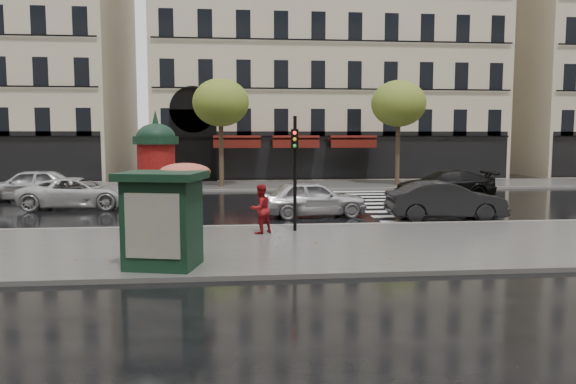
{
  "coord_description": "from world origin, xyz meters",
  "views": [
    {
      "loc": [
        -1.37,
        -16.39,
        3.28
      ],
      "look_at": [
        0.42,
        1.5,
        1.43
      ],
      "focal_mm": 35.0,
      "sensor_mm": 36.0,
      "label": 1
    }
  ],
  "objects": [
    {
      "name": "morris_column",
      "position": [
        -3.84,
        2.4,
        2.02
      ],
      "size": [
        1.48,
        1.48,
        3.98
      ],
      "color": "black",
      "rests_on": "near_sidewalk"
    },
    {
      "name": "car_silver",
      "position": [
        1.83,
        5.67,
        0.74
      ],
      "size": [
        4.47,
        2.17,
        1.47
      ],
      "primitive_type": "imported",
      "rotation": [
        0.0,
        0.0,
        1.67
      ],
      "color": "silver",
      "rests_on": "ground"
    },
    {
      "name": "woman_red",
      "position": [
        -0.48,
        1.4,
        0.91
      ],
      "size": [
        0.97,
        0.93,
        1.58
      ],
      "primitive_type": "imported",
      "rotation": [
        0.0,
        0.0,
        3.77
      ],
      "color": "maroon",
      "rests_on": "near_sidewalk"
    },
    {
      "name": "car_black",
      "position": [
        9.49,
        11.35,
        0.74
      ],
      "size": [
        5.18,
        2.33,
        1.47
      ],
      "primitive_type": "imported",
      "rotation": [
        0.0,
        0.0,
        -1.62
      ],
      "color": "black",
      "rests_on": "ground"
    },
    {
      "name": "man_burgundy",
      "position": [
        -4.2,
        1.54,
        1.12
      ],
      "size": [
        1.11,
        0.88,
        2.0
      ],
      "primitive_type": "imported",
      "rotation": [
        0.0,
        0.0,
        3.43
      ],
      "color": "#55111B",
      "rests_on": "near_sidewalk"
    },
    {
      "name": "traffic_light",
      "position": [
        0.67,
        1.73,
        2.4
      ],
      "size": [
        0.26,
        0.36,
        3.76
      ],
      "color": "black",
      "rests_on": "near_sidewalk"
    },
    {
      "name": "ground",
      "position": [
        0.0,
        0.0,
        0.0
      ],
      "size": [
        160.0,
        160.0,
        0.0
      ],
      "primitive_type": "plane",
      "color": "black",
      "rests_on": "ground"
    },
    {
      "name": "near_sidewalk",
      "position": [
        0.0,
        -0.5,
        0.06
      ],
      "size": [
        90.0,
        7.0,
        0.12
      ],
      "primitive_type": "cube",
      "color": "#474744",
      "rests_on": "ground"
    },
    {
      "name": "car_far_silver",
      "position": [
        -11.31,
        12.36,
        0.8
      ],
      "size": [
        4.73,
        1.94,
        1.61
      ],
      "primitive_type": "imported",
      "rotation": [
        0.0,
        0.0,
        -1.58
      ],
      "color": "silver",
      "rests_on": "ground"
    },
    {
      "name": "zebra_crossing",
      "position": [
        6.0,
        9.6,
        0.01
      ],
      "size": [
        3.6,
        11.75,
        0.01
      ],
      "primitive_type": "cube",
      "color": "silver",
      "rests_on": "ground"
    },
    {
      "name": "far_sidewalk",
      "position": [
        0.0,
        19.0,
        0.06
      ],
      "size": [
        90.0,
        6.0,
        0.12
      ],
      "primitive_type": "cube",
      "color": "#474744",
      "rests_on": "ground"
    },
    {
      "name": "near_kerb",
      "position": [
        0.0,
        3.0,
        0.07
      ],
      "size": [
        90.0,
        0.25,
        0.14
      ],
      "primitive_type": "cube",
      "color": "slate",
      "rests_on": "ground"
    },
    {
      "name": "car_white",
      "position": [
        -8.2,
        9.23,
        0.69
      ],
      "size": [
        4.99,
        2.34,
        1.38
      ],
      "primitive_type": "imported",
      "rotation": [
        0.0,
        0.0,
        1.58
      ],
      "color": "#BEBEBE",
      "rests_on": "ground"
    },
    {
      "name": "tree_far_right",
      "position": [
        9.0,
        18.0,
        5.17
      ],
      "size": [
        3.4,
        3.4,
        6.64
      ],
      "color": "#38281C",
      "rests_on": "ground"
    },
    {
      "name": "woman_umbrella",
      "position": [
        -2.57,
        -1.89,
        1.78
      ],
      "size": [
        1.31,
        1.31,
        2.52
      ],
      "color": "beige",
      "rests_on": "near_sidewalk"
    },
    {
      "name": "newsstand",
      "position": [
        -3.02,
        -2.96,
        1.29
      ],
      "size": [
        2.22,
        2.0,
        2.28
      ],
      "color": "black",
      "rests_on": "near_sidewalk"
    },
    {
      "name": "far_kerb",
      "position": [
        0.0,
        16.0,
        0.07
      ],
      "size": [
        90.0,
        0.25,
        0.14
      ],
      "primitive_type": "cube",
      "color": "slate",
      "rests_on": "ground"
    },
    {
      "name": "bldg_far_corner",
      "position": [
        6.0,
        30.0,
        11.31
      ],
      "size": [
        26.0,
        14.0,
        22.9
      ],
      "color": "#B7A88C",
      "rests_on": "ground"
    },
    {
      "name": "car_darkgrey",
      "position": [
        6.82,
        4.37,
        0.74
      ],
      "size": [
        4.56,
        1.77,
        1.48
      ],
      "primitive_type": "imported",
      "rotation": [
        0.0,
        0.0,
        1.52
      ],
      "color": "black",
      "rests_on": "ground"
    },
    {
      "name": "tree_far_left",
      "position": [
        -2.0,
        18.0,
        5.17
      ],
      "size": [
        3.4,
        3.4,
        6.64
      ],
      "color": "#38281C",
      "rests_on": "ground"
    }
  ]
}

